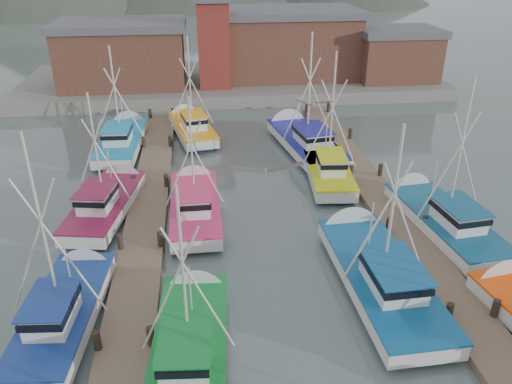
{
  "coord_description": "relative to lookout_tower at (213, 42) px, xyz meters",
  "views": [
    {
      "loc": [
        -3.69,
        -16.91,
        14.29
      ],
      "look_at": [
        -0.98,
        6.16,
        2.6
      ],
      "focal_mm": 35.0,
      "sensor_mm": 36.0,
      "label": 1
    }
  ],
  "objects": [
    {
      "name": "ground",
      "position": [
        2.0,
        -33.0,
        -5.55
      ],
      "size": [
        260.0,
        260.0,
        0.0
      ],
      "primitive_type": "plane",
      "color": "#43504F",
      "rests_on": "ground"
    },
    {
      "name": "dock_left",
      "position": [
        -5.0,
        -28.96,
        -5.34
      ],
      "size": [
        2.3,
        46.0,
        1.5
      ],
      "color": "brown",
      "rests_on": "ground"
    },
    {
      "name": "dock_right",
      "position": [
        9.0,
        -28.96,
        -5.34
      ],
      "size": [
        2.3,
        46.0,
        1.5
      ],
      "color": "brown",
      "rests_on": "ground"
    },
    {
      "name": "quay",
      "position": [
        2.0,
        4.0,
        -4.95
      ],
      "size": [
        44.0,
        16.0,
        1.2
      ],
      "primitive_type": "cube",
      "color": "gray",
      "rests_on": "ground"
    },
    {
      "name": "shed_left",
      "position": [
        -9.0,
        2.0,
        -1.21
      ],
      "size": [
        12.72,
        8.48,
        6.2
      ],
      "color": "brown",
      "rests_on": "quay"
    },
    {
      "name": "shed_center",
      "position": [
        8.0,
        4.0,
        -0.86
      ],
      "size": [
        14.84,
        9.54,
        6.9
      ],
      "color": "brown",
      "rests_on": "quay"
    },
    {
      "name": "shed_right",
      "position": [
        19.0,
        1.0,
        -1.71
      ],
      "size": [
        8.48,
        6.36,
        5.2
      ],
      "color": "brown",
      "rests_on": "quay"
    },
    {
      "name": "lookout_tower",
      "position": [
        0.0,
        0.0,
        0.0
      ],
      "size": [
        3.6,
        3.6,
        8.5
      ],
      "color": "maroon",
      "rests_on": "quay"
    },
    {
      "name": "distant_hills",
      "position": [
        -10.76,
        89.59,
        -5.55
      ],
      "size": [
        175.0,
        140.0,
        42.0
      ],
      "color": "#424A3E",
      "rests_on": "ground"
    },
    {
      "name": "boat_4",
      "position": [
        -2.47,
        -35.33,
        -4.87
      ],
      "size": [
        3.37,
        8.88,
        8.34
      ],
      "rotation": [
        0.0,
        0.0,
        -0.08
      ],
      "color": "#101735",
      "rests_on": "ground"
    },
    {
      "name": "boat_5",
      "position": [
        6.01,
        -31.76,
        -4.87
      ],
      "size": [
        3.74,
        10.39,
        9.03
      ],
      "rotation": [
        0.0,
        0.0,
        0.03
      ],
      "color": "#101735",
      "rests_on": "ground"
    },
    {
      "name": "boat_6",
      "position": [
        -7.59,
        -32.76,
        -4.87
      ],
      "size": [
        3.73,
        8.42,
        9.27
      ],
      "rotation": [
        0.0,
        0.0,
        -0.08
      ],
      "color": "#101735",
      "rests_on": "ground"
    },
    {
      "name": "boat_8",
      "position": [
        -2.23,
        -24.14,
        -4.87
      ],
      "size": [
        3.24,
        8.76,
        7.96
      ],
      "rotation": [
        0.0,
        0.0,
        0.01
      ],
      "color": "#101735",
      "rests_on": "ground"
    },
    {
      "name": "boat_9",
      "position": [
        6.59,
        -20.03,
        -4.87
      ],
      "size": [
        3.62,
        8.58,
        9.17
      ],
      "rotation": [
        0.0,
        0.0,
        -0.09
      ],
      "color": "#101735",
      "rests_on": "ground"
    },
    {
      "name": "boat_10",
      "position": [
        -7.28,
        -23.25,
        -4.87
      ],
      "size": [
        4.05,
        8.92,
        8.04
      ],
      "rotation": [
        0.0,
        0.0,
        -0.18
      ],
      "color": "#101735",
      "rests_on": "ground"
    },
    {
      "name": "boat_11",
      "position": [
        11.15,
        -27.27,
        -4.87
      ],
      "size": [
        3.86,
        9.5,
        9.46
      ],
      "rotation": [
        0.0,
        0.0,
        0.11
      ],
      "color": "#101735",
      "rests_on": "ground"
    },
    {
      "name": "boat_12",
      "position": [
        -2.45,
        -10.59,
        -4.87
      ],
      "size": [
        4.19,
        8.8,
        8.69
      ],
      "rotation": [
        0.0,
        0.0,
        0.2
      ],
      "color": "#101735",
      "rests_on": "ground"
    },
    {
      "name": "boat_13",
      "position": [
        6.09,
        -14.68,
        -4.87
      ],
      "size": [
        4.74,
        10.65,
        9.77
      ],
      "rotation": [
        0.0,
        0.0,
        0.16
      ],
      "color": "#101735",
      "rests_on": "ground"
    },
    {
      "name": "boat_14",
      "position": [
        -7.67,
        -12.87,
        -4.87
      ],
      "size": [
        3.63,
        9.47,
        8.67
      ],
      "rotation": [
        0.0,
        0.0,
        -0.04
      ],
      "color": "#101735",
      "rests_on": "ground"
    },
    {
      "name": "gull_near",
      "position": [
        -0.43,
        -40.85,
        4.64
      ],
      "size": [
        1.54,
        0.61,
        0.24
      ],
      "rotation": [
        0.0,
        0.0,
        -0.02
      ],
      "color": "gray",
      "rests_on": "ground"
    },
    {
      "name": "gull_far",
      "position": [
        3.05,
        -30.27,
        2.76
      ],
      "size": [
        1.49,
        0.65,
        0.24
      ],
      "rotation": [
        0.0,
        0.0,
        -0.61
      ],
      "color": "gray",
      "rests_on": "ground"
    }
  ]
}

